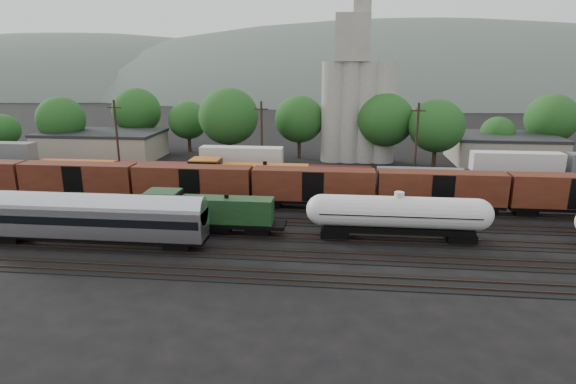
# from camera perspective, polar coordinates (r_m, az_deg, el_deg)

# --- Properties ---
(ground) EXTENTS (600.00, 600.00, 0.00)m
(ground) POSITION_cam_1_polar(r_m,az_deg,el_deg) (55.78, 5.54, -3.68)
(ground) COLOR black
(tracks) EXTENTS (180.00, 33.20, 0.20)m
(tracks) POSITION_cam_1_polar(r_m,az_deg,el_deg) (55.77, 5.54, -3.63)
(tracks) COLOR black
(tracks) RESTS_ON ground
(green_locomotive) EXTENTS (16.49, 2.91, 4.36)m
(green_locomotive) POSITION_cam_1_polar(r_m,az_deg,el_deg) (52.34, -10.33, -2.27)
(green_locomotive) COLOR black
(green_locomotive) RESTS_ON ground
(tank_car_a) EXTENTS (18.87, 3.38, 4.95)m
(tank_car_a) POSITION_cam_1_polar(r_m,az_deg,el_deg) (50.49, 12.92, -2.56)
(tank_car_a) COLOR silver
(tank_car_a) RESTS_ON ground
(passenger_coach) EXTENTS (23.25, 2.87, 5.28)m
(passenger_coach) POSITION_cam_1_polar(r_m,az_deg,el_deg) (51.42, -22.41, -2.66)
(passenger_coach) COLOR silver
(passenger_coach) RESTS_ON ground
(orange_locomotive) EXTENTS (19.54, 3.26, 4.88)m
(orange_locomotive) POSITION_cam_1_polar(r_m,az_deg,el_deg) (65.98, -5.60, 1.81)
(orange_locomotive) COLOR black
(orange_locomotive) RESTS_ON ground
(boxcar_string) EXTENTS (169.00, 2.90, 4.20)m
(boxcar_string) POSITION_cam_1_polar(r_m,az_deg,el_deg) (60.93, 17.65, 0.36)
(boxcar_string) COLOR black
(boxcar_string) RESTS_ON ground
(container_wall) EXTENTS (161.75, 2.60, 5.80)m
(container_wall) POSITION_cam_1_polar(r_m,az_deg,el_deg) (69.63, 8.33, 2.09)
(container_wall) COLOR black
(container_wall) RESTS_ON ground
(grain_silo) EXTENTS (13.40, 5.00, 29.00)m
(grain_silo) POSITION_cam_1_polar(r_m,az_deg,el_deg) (89.09, 8.24, 10.75)
(grain_silo) COLOR #A7A499
(grain_silo) RESTS_ON ground
(industrial_sheds) EXTENTS (119.38, 17.26, 5.10)m
(industrial_sheds) POSITION_cam_1_polar(r_m,az_deg,el_deg) (89.61, 10.19, 5.08)
(industrial_sheds) COLOR #9E937F
(industrial_sheds) RESTS_ON ground
(tree_band) EXTENTS (165.93, 23.00, 14.17)m
(tree_band) POSITION_cam_1_polar(r_m,az_deg,el_deg) (89.96, 7.86, 8.41)
(tree_band) COLOR black
(tree_band) RESTS_ON ground
(utility_poles) EXTENTS (122.20, 0.36, 12.00)m
(utility_poles) POSITION_cam_1_polar(r_m,az_deg,el_deg) (75.72, 5.92, 6.20)
(utility_poles) COLOR black
(utility_poles) RESTS_ON ground
(distant_hills) EXTENTS (860.00, 286.00, 130.00)m
(distant_hills) POSITION_cam_1_polar(r_m,az_deg,el_deg) (316.04, 10.56, 8.00)
(distant_hills) COLOR #59665B
(distant_hills) RESTS_ON ground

